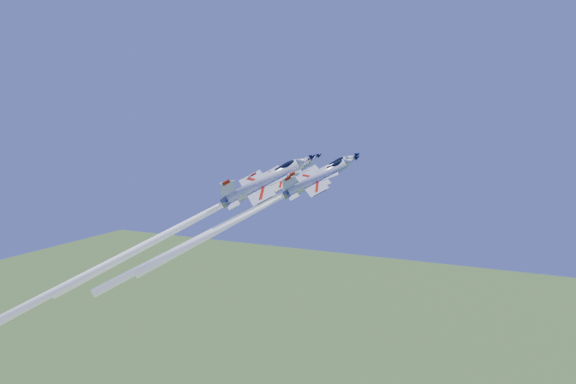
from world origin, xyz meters
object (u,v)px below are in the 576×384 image
at_px(jet_right, 255,211).
at_px(jet_lead, 236,218).
at_px(jet_left, 196,219).
at_px(jet_slot, 127,254).

bearing_deg(jet_right, jet_lead, -171.29).
relative_size(jet_lead, jet_right, 1.30).
xyz_separation_m(jet_left, jet_slot, (-6.76, -11.35, -4.77)).
xyz_separation_m(jet_lead, jet_slot, (-15.92, -10.02, -5.87)).
relative_size(jet_right, jet_slot, 0.49).
height_order(jet_lead, jet_right, jet_lead).
bearing_deg(jet_lead, jet_left, -141.81).
xyz_separation_m(jet_right, jet_slot, (-22.78, -4.72, -8.45)).
relative_size(jet_lead, jet_slot, 0.64).
xyz_separation_m(jet_lead, jet_right, (6.86, -5.31, 2.58)).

